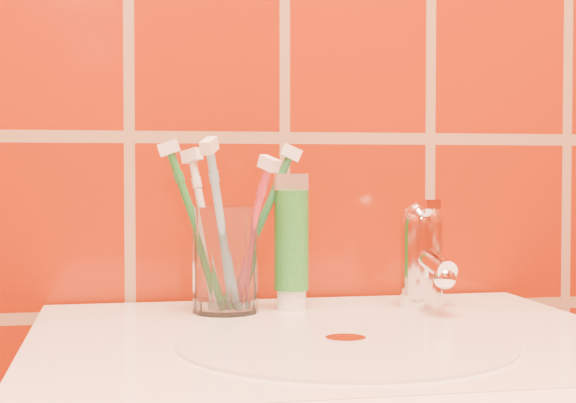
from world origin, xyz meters
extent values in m
cylinder|color=silver|center=(0.00, 0.91, 0.85)|extent=(0.30, 0.30, 0.00)
cylinder|color=white|center=(0.00, 0.91, 0.85)|extent=(0.04, 0.04, 0.00)
cylinder|color=white|center=(-0.08, 1.10, 0.91)|extent=(0.08, 0.08, 0.11)
cylinder|color=white|center=(-0.01, 1.11, 0.86)|extent=(0.03, 0.03, 0.02)
cylinder|color=#1B7222|center=(-0.01, 1.11, 0.93)|extent=(0.04, 0.04, 0.11)
cube|color=beige|center=(-0.01, 1.11, 0.99)|extent=(0.04, 0.00, 0.02)
cylinder|color=white|center=(0.14, 1.09, 0.90)|extent=(0.05, 0.05, 0.09)
sphere|color=white|center=(0.14, 1.09, 0.94)|extent=(0.05, 0.05, 0.05)
cylinder|color=white|center=(0.14, 1.06, 0.91)|extent=(0.02, 0.09, 0.03)
cube|color=white|center=(0.14, 1.08, 0.96)|extent=(0.02, 0.06, 0.01)
camera|label=1|loc=(-0.20, 0.16, 1.00)|focal=55.00mm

